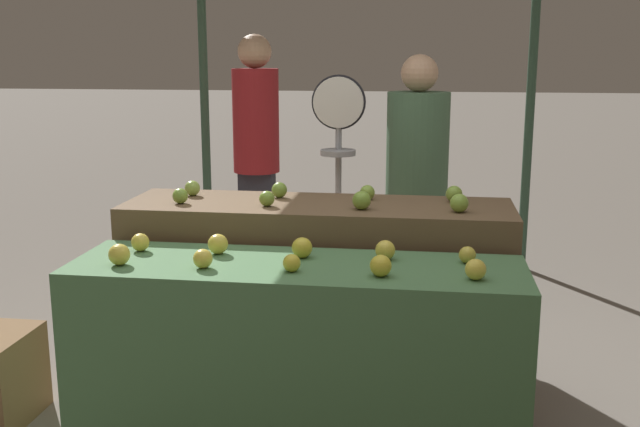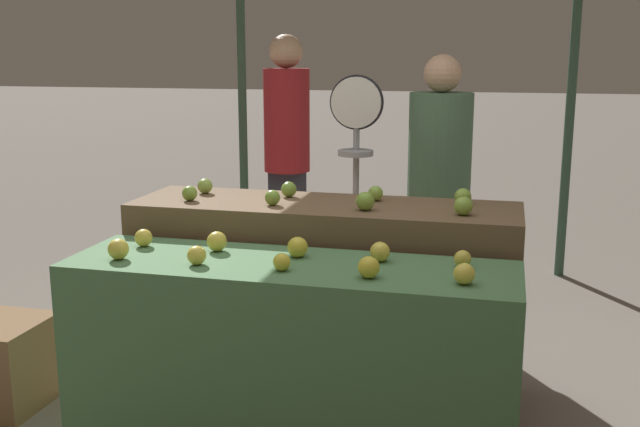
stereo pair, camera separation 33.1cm
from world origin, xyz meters
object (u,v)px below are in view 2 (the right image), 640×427
(person_vendor_at_scale, at_px, (439,176))
(person_customer_left, at_px, (287,140))
(produce_scale, at_px, (356,150))
(wooden_crate_side, at_px, (1,363))

(person_vendor_at_scale, distance_m, person_customer_left, 1.37)
(person_customer_left, bearing_deg, produce_scale, 125.08)
(person_vendor_at_scale, height_order, person_customer_left, person_customer_left)
(person_vendor_at_scale, height_order, wooden_crate_side, person_vendor_at_scale)
(person_customer_left, distance_m, wooden_crate_side, 2.54)
(person_vendor_at_scale, bearing_deg, wooden_crate_side, 44.07)
(wooden_crate_side, bearing_deg, person_vendor_at_scale, 38.24)
(person_vendor_at_scale, bearing_deg, person_customer_left, -25.92)
(produce_scale, bearing_deg, wooden_crate_side, -141.63)
(produce_scale, bearing_deg, person_vendor_at_scale, 37.82)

